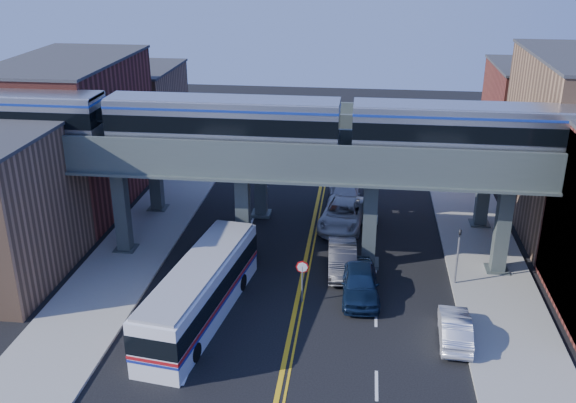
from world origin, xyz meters
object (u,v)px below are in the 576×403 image
(transit_train, at_px, (223,122))
(car_parked_curb, at_px, (455,328))
(transit_bus, at_px, (200,292))
(traffic_signal, at_px, (458,251))
(stop_sign, at_px, (302,275))
(car_lane_b, at_px, (342,259))
(car_lane_c, at_px, (343,215))
(car_lane_a, at_px, (360,283))
(car_lane_d, at_px, (344,195))

(transit_train, relative_size, car_parked_curb, 9.86)
(transit_bus, xyz_separation_m, car_parked_curb, (13.53, -0.61, -0.86))
(traffic_signal, height_order, car_parked_curb, traffic_signal)
(stop_sign, distance_m, car_lane_b, 4.62)
(stop_sign, bearing_deg, transit_bus, -157.34)
(transit_train, xyz_separation_m, traffic_signal, (14.25, -2.00, -6.82))
(transit_train, bearing_deg, traffic_signal, -7.99)
(transit_bus, bearing_deg, stop_sign, -59.39)
(car_lane_c, bearing_deg, car_lane_a, -75.29)
(transit_train, xyz_separation_m, car_lane_c, (7.19, 5.80, -8.23))
(car_parked_curb, bearing_deg, car_lane_a, -35.03)
(stop_sign, height_order, transit_bus, transit_bus)
(transit_bus, height_order, car_lane_a, transit_bus)
(transit_train, distance_m, traffic_signal, 15.92)
(traffic_signal, bearing_deg, car_lane_d, 120.95)
(traffic_signal, distance_m, car_parked_curb, 6.08)
(car_lane_b, height_order, car_parked_curb, car_lane_b)
(traffic_signal, relative_size, car_lane_d, 0.71)
(stop_sign, xyz_separation_m, car_lane_d, (1.81, 14.82, -0.92))
(stop_sign, height_order, car_lane_c, stop_sign)
(car_lane_a, distance_m, car_parked_curb, 6.28)
(traffic_signal, bearing_deg, transit_bus, -159.84)
(car_lane_a, distance_m, car_lane_c, 9.88)
(transit_bus, relative_size, car_parked_curb, 2.77)
(car_lane_b, bearing_deg, car_lane_d, 87.95)
(car_lane_d, bearing_deg, car_lane_c, -93.62)
(car_lane_c, distance_m, car_lane_d, 4.02)
(transit_bus, height_order, car_lane_d, transit_bus)
(car_lane_b, bearing_deg, stop_sign, -121.49)
(transit_bus, relative_size, car_lane_c, 1.92)
(traffic_signal, xyz_separation_m, transit_bus, (-14.23, -5.22, -0.72))
(transit_bus, relative_size, car_lane_d, 2.11)
(car_lane_a, bearing_deg, car_lane_b, 106.97)
(car_lane_d, bearing_deg, car_lane_a, -88.08)
(traffic_signal, bearing_deg, stop_sign, -161.37)
(car_lane_b, relative_size, car_lane_c, 0.79)
(car_lane_d, bearing_deg, stop_sign, -100.96)
(stop_sign, xyz_separation_m, transit_bus, (-5.33, -2.22, -0.18))
(transit_bus, bearing_deg, car_parked_curb, -84.62)
(transit_train, xyz_separation_m, car_lane_d, (7.16, 9.82, -8.28))
(stop_sign, bearing_deg, traffic_signal, 18.63)
(car_lane_d, bearing_deg, car_lane_b, -92.39)
(car_lane_c, height_order, car_parked_curb, car_lane_c)
(traffic_signal, relative_size, car_parked_curb, 0.93)
(car_lane_c, bearing_deg, stop_sign, -93.12)
(car_lane_b, distance_m, car_parked_curb, 9.15)
(transit_bus, bearing_deg, traffic_signal, -61.88)
(transit_train, bearing_deg, car_lane_a, -24.84)
(transit_train, height_order, car_lane_d, transit_train)
(traffic_signal, bearing_deg, car_lane_b, 171.59)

